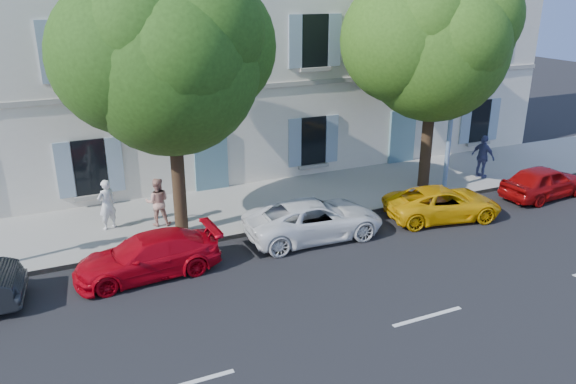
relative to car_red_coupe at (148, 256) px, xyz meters
name	(u,v)px	position (x,y,z in m)	size (l,w,h in m)	color
ground	(346,251)	(5.78, -0.95, -0.58)	(90.00, 90.00, 0.00)	black
sidewalk	(287,201)	(5.78, 3.50, -0.51)	(36.00, 4.50, 0.15)	#A09E96
kerb	(313,221)	(5.78, 1.33, -0.50)	(36.00, 0.16, 0.16)	#9E998E
building	(231,26)	(5.78, 9.25, 5.42)	(28.00, 7.00, 12.00)	silver
car_red_coupe	(148,256)	(0.00, 0.00, 0.00)	(1.64, 4.02, 1.17)	#BC0514
car_white_coupe	(314,219)	(5.34, 0.35, 0.04)	(2.06, 4.48, 1.24)	white
car_yellow_supercar	(443,203)	(10.09, -0.08, -0.02)	(1.86, 4.02, 1.12)	#ECAA09
car_red_hatchback	(544,182)	(14.92, 0.00, 0.04)	(1.48, 3.67, 1.25)	#93090A
tree_left	(170,66)	(1.48, 2.14, 4.84)	(5.29, 5.29, 8.20)	#3A2819
tree_right	(435,48)	(11.33, 2.64, 4.88)	(5.37, 5.37, 8.28)	#3A2819
street_lamp	(460,60)	(11.81, 1.77, 4.54)	(0.45, 1.88, 8.77)	#7293BF
pedestrian_a	(107,204)	(-0.61, 3.42, 0.40)	(0.61, 0.40, 1.67)	silver
pedestrian_b	(158,202)	(0.94, 3.03, 0.38)	(0.79, 0.61, 1.62)	tan
pedestrian_c	(483,157)	(14.14, 2.49, 0.45)	(1.04, 0.43, 1.78)	#474E82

